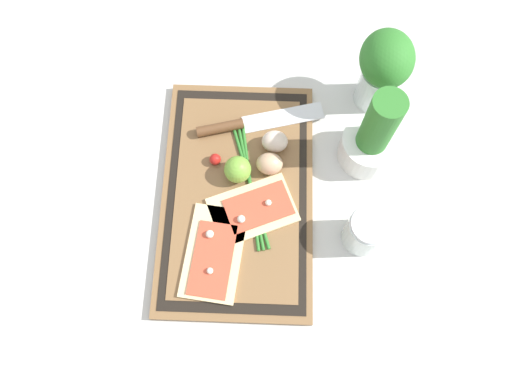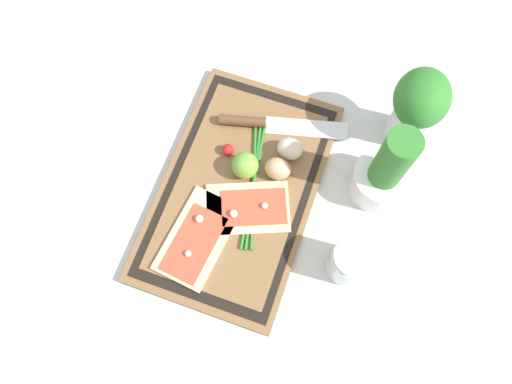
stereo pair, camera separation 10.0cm
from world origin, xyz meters
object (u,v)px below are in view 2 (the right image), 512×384
Objects in this scene: egg_pink at (290,149)px; lime at (246,166)px; pizza_slice_near at (197,239)px; knife at (262,123)px; egg_brown at (278,169)px; cherry_tomato_red at (228,150)px; sauce_jar at (349,262)px; herb_pot at (385,174)px; herb_glass at (417,106)px; pizza_slice_far at (249,208)px.

lime is (0.07, -0.07, 0.01)m from egg_pink.
lime is at bearing 165.91° from pizza_slice_near.
egg_brown is at bearing 35.29° from knife.
sauce_jar reaches higher than cherry_tomato_red.
egg_brown is 0.24× the size of herb_pot.
herb_pot reaches higher than pizza_slice_near.
lime is at bearing -115.72° from sauce_jar.
egg_brown is (-0.19, 0.10, 0.02)m from pizza_slice_near.
lime is at bearing -76.65° from herb_pot.
egg_brown is at bearing -50.18° from herb_glass.
herb_pot is at bearing 88.70° from egg_pink.
lime reaches higher than egg_brown.
sauce_jar is at bearing 53.93° from egg_brown.
pizza_slice_far is (-0.09, 0.08, 0.00)m from pizza_slice_near.
egg_pink is 0.10m from lime.
herb_pot is at bearing 103.35° from lime.
pizza_slice_near is 0.30m from sauce_jar.
cherry_tomato_red is at bearing -83.59° from herb_pot.
egg_brown is (0.09, 0.07, 0.01)m from knife.
pizza_slice_near is at bearing -29.04° from egg_brown.
herb_glass is (-0.09, 0.29, 0.09)m from knife.
herb_pot is (0.05, 0.27, 0.05)m from knife.
cherry_tomato_red is 0.34m from sauce_jar.
cherry_tomato_red is (-0.03, -0.05, -0.02)m from lime.
pizza_slice_far is 0.15m from egg_pink.
herb_pot is at bearing 102.68° from egg_brown.
pizza_slice_near is at bearing -52.80° from herb_pot.
sauce_jar is (-0.05, 0.29, 0.02)m from pizza_slice_near.
herb_pot is (-0.06, 0.26, 0.03)m from lime.
egg_brown is (-0.09, 0.03, 0.02)m from pizza_slice_far.
egg_brown is at bearing -126.07° from sauce_jar.
egg_pink is at bearing -136.31° from sauce_jar.
herb_pot is (-0.23, 0.31, 0.05)m from pizza_slice_near.
sauce_jar is at bearing -4.46° from herb_pot.
sauce_jar reaches higher than knife.
knife is 5.05× the size of egg_brown.
knife is at bearing -144.71° from egg_brown.
herb_glass is at bearing 174.14° from sauce_jar.
egg_pink is 0.53× the size of sauce_jar.
egg_pink is at bearing 60.11° from knife.
sauce_jar is at bearing 99.67° from pizza_slice_near.
sauce_jar is at bearing 78.46° from pizza_slice_far.
pizza_slice_far is 0.27m from herb_pot.
egg_pink is 0.98× the size of lime.
knife is 0.09m from egg_pink.
egg_brown is 0.11m from cherry_tomato_red.
cherry_tomato_red is at bearing -140.89° from pizza_slice_far.
herb_pot reaches higher than egg_brown.
egg_pink is (0.04, 0.08, 0.01)m from knife.
egg_brown is 1.00× the size of egg_pink.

